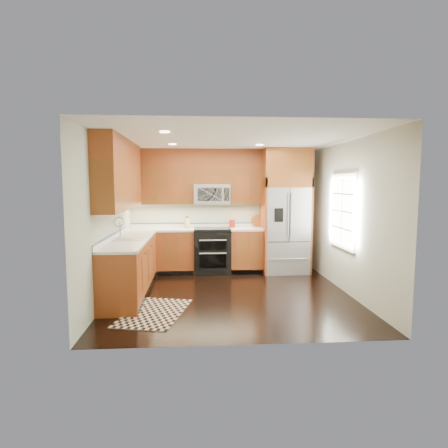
{
  "coord_description": "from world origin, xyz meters",
  "views": [
    {
      "loc": [
        -0.55,
        -6.16,
        1.86
      ],
      "look_at": [
        -0.07,
        0.6,
        1.15
      ],
      "focal_mm": 30.0,
      "sensor_mm": 36.0,
      "label": 1
    }
  ],
  "objects": [
    {
      "name": "ground",
      "position": [
        0.0,
        0.0,
        0.0
      ],
      "size": [
        4.0,
        4.0,
        0.0
      ],
      "primitive_type": "plane",
      "color": "black",
      "rests_on": "ground"
    },
    {
      "name": "knife_block",
      "position": [
        -0.78,
        1.86,
        1.04
      ],
      "size": [
        0.12,
        0.15,
        0.25
      ],
      "color": "tan",
      "rests_on": "countertop"
    },
    {
      "name": "utensil_crock",
      "position": [
        0.19,
        1.83,
        1.06
      ],
      "size": [
        0.13,
        0.13,
        0.35
      ],
      "color": "maroon",
      "rests_on": "countertop"
    },
    {
      "name": "wall_left",
      "position": [
        -2.0,
        0.0,
        1.3
      ],
      "size": [
        0.02,
        4.0,
        2.6
      ],
      "primitive_type": "cube",
      "color": "beige",
      "rests_on": "ground"
    },
    {
      "name": "sink_faucet",
      "position": [
        -1.73,
        0.23,
        0.99
      ],
      "size": [
        0.54,
        0.44,
        0.37
      ],
      "color": "#B2B2B7",
      "rests_on": "countertop"
    },
    {
      "name": "rug",
      "position": [
        -1.19,
        -0.82,
        0.01
      ],
      "size": [
        1.08,
        1.48,
        0.01
      ],
      "primitive_type": "cube",
      "rotation": [
        0.0,
        0.0,
        -0.23
      ],
      "color": "black",
      "rests_on": "ground"
    },
    {
      "name": "cutting_board",
      "position": [
        0.75,
        1.9,
        0.95
      ],
      "size": [
        0.28,
        0.28,
        0.02
      ],
      "primitive_type": "cylinder",
      "rotation": [
        0.0,
        0.0,
        0.01
      ],
      "color": "brown",
      "rests_on": "countertop"
    },
    {
      "name": "wall_back",
      "position": [
        0.0,
        2.0,
        1.3
      ],
      "size": [
        4.0,
        0.02,
        2.6
      ],
      "primitive_type": "cube",
      "color": "beige",
      "rests_on": "ground"
    },
    {
      "name": "upper_cabinets",
      "position": [
        -1.15,
        1.09,
        2.02
      ],
      "size": [
        2.85,
        3.0,
        1.15
      ],
      "color": "brown",
      "rests_on": "ground"
    },
    {
      "name": "wall_right",
      "position": [
        2.0,
        0.0,
        1.3
      ],
      "size": [
        0.02,
        4.0,
        2.6
      ],
      "primitive_type": "cube",
      "color": "beige",
      "rests_on": "ground"
    },
    {
      "name": "base_cabinets",
      "position": [
        -1.23,
        0.9,
        0.45
      ],
      "size": [
        2.85,
        3.0,
        0.9
      ],
      "color": "brown",
      "rests_on": "ground"
    },
    {
      "name": "countertop",
      "position": [
        -1.09,
        1.01,
        0.92
      ],
      "size": [
        2.86,
        3.01,
        0.04
      ],
      "color": "silver",
      "rests_on": "base_cabinets"
    },
    {
      "name": "range",
      "position": [
        -0.25,
        1.67,
        0.47
      ],
      "size": [
        0.76,
        0.67,
        0.95
      ],
      "color": "black",
      "rests_on": "ground"
    },
    {
      "name": "window",
      "position": [
        1.98,
        0.2,
        1.4
      ],
      "size": [
        0.04,
        1.1,
        1.3
      ],
      "color": "white",
      "rests_on": "ground"
    },
    {
      "name": "refrigerator",
      "position": [
        1.3,
        1.63,
        1.3
      ],
      "size": [
        0.98,
        0.75,
        2.6
      ],
      "color": "#B2B2B7",
      "rests_on": "ground"
    },
    {
      "name": "microwave",
      "position": [
        -0.25,
        1.8,
        1.66
      ],
      "size": [
        0.76,
        0.4,
        0.42
      ],
      "color": "#B2B2B7",
      "rests_on": "ground"
    }
  ]
}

